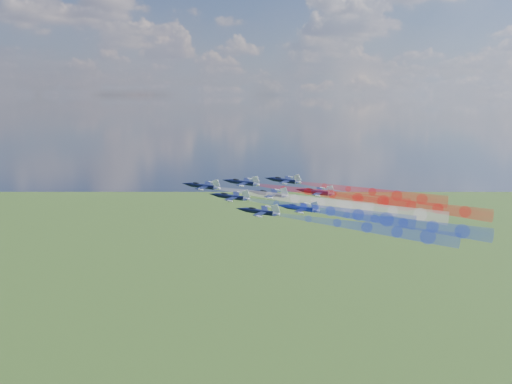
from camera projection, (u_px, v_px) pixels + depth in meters
jet_lead at (203, 186)px, 183.13m from camera, size 15.65×16.37×5.52m
trail_lead at (294, 199)px, 176.91m from camera, size 31.30×39.32×9.01m
jet_inner_left at (231, 197)px, 171.91m from camera, size 15.65×16.37×5.52m
trail_inner_left at (330, 211)px, 165.68m from camera, size 31.30×39.32×9.01m
jet_inner_right at (242, 183)px, 189.30m from camera, size 15.65×16.37×5.52m
trail_inner_right at (332, 195)px, 183.08m from camera, size 31.30×39.32×9.01m
jet_outer_left at (260, 212)px, 161.11m from camera, size 15.65×16.37×5.52m
trail_outer_left at (367, 227)px, 154.89m from camera, size 31.30×39.32×9.01m
jet_center_third at (270, 194)px, 180.09m from camera, size 15.65×16.37×5.52m
trail_center_third at (366, 207)px, 173.86m from camera, size 31.30×39.32×9.01m
jet_outer_right at (284, 180)px, 196.48m from camera, size 15.65×16.37×5.52m
trail_outer_right at (372, 192)px, 190.26m from camera, size 31.30×39.32×9.01m
jet_rear_left at (300, 208)px, 169.05m from camera, size 15.65×16.37×5.52m
trail_rear_left at (403, 223)px, 162.82m from camera, size 31.30×39.32×9.01m
jet_rear_right at (317, 192)px, 185.01m from camera, size 15.65×16.37×5.52m
trail_rear_right at (411, 205)px, 178.79m from camera, size 31.30×39.32×9.01m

